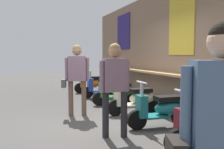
{
  "coord_description": "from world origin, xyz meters",
  "views": [
    {
      "loc": [
        4.98,
        -1.65,
        1.48
      ],
      "look_at": [
        -2.21,
        1.0,
        0.9
      ],
      "focal_mm": 39.89,
      "sensor_mm": 36.0,
      "label": 1
    }
  ],
  "objects_px": {
    "scooter_cream": "(136,99)",
    "shopper_passing": "(76,72)",
    "scooter_orange": "(94,83)",
    "scooter_blue": "(103,87)",
    "scooter_green": "(118,92)",
    "shopper_browsing": "(115,79)",
    "shopper_with_handbag": "(219,116)",
    "scooter_maroon": "(210,126)",
    "scooter_teal": "(163,109)"
  },
  "relations": [
    {
      "from": "scooter_blue",
      "to": "shopper_with_handbag",
      "type": "bearing_deg",
      "value": 79.97
    },
    {
      "from": "scooter_orange",
      "to": "scooter_green",
      "type": "bearing_deg",
      "value": 93.74
    },
    {
      "from": "scooter_green",
      "to": "scooter_maroon",
      "type": "height_order",
      "value": "same"
    },
    {
      "from": "shopper_with_handbag",
      "to": "shopper_browsing",
      "type": "height_order",
      "value": "shopper_with_handbag"
    },
    {
      "from": "shopper_browsing",
      "to": "shopper_passing",
      "type": "distance_m",
      "value": 1.9
    },
    {
      "from": "scooter_maroon",
      "to": "shopper_browsing",
      "type": "distance_m",
      "value": 1.74
    },
    {
      "from": "scooter_orange",
      "to": "scooter_maroon",
      "type": "height_order",
      "value": "same"
    },
    {
      "from": "scooter_blue",
      "to": "shopper_browsing",
      "type": "xyz_separation_m",
      "value": [
        4.16,
        -1.15,
        0.67
      ]
    },
    {
      "from": "scooter_green",
      "to": "scooter_cream",
      "type": "bearing_deg",
      "value": 92.32
    },
    {
      "from": "shopper_browsing",
      "to": "scooter_green",
      "type": "bearing_deg",
      "value": 154.58
    },
    {
      "from": "scooter_cream",
      "to": "shopper_passing",
      "type": "bearing_deg",
      "value": -15.59
    },
    {
      "from": "scooter_blue",
      "to": "scooter_teal",
      "type": "xyz_separation_m",
      "value": [
        3.92,
        -0.0,
        0.0
      ]
    },
    {
      "from": "scooter_orange",
      "to": "scooter_maroon",
      "type": "bearing_deg",
      "value": 93.74
    },
    {
      "from": "scooter_blue",
      "to": "scooter_teal",
      "type": "bearing_deg",
      "value": 91.56
    },
    {
      "from": "scooter_green",
      "to": "scooter_teal",
      "type": "height_order",
      "value": "same"
    },
    {
      "from": "shopper_browsing",
      "to": "scooter_cream",
      "type": "bearing_deg",
      "value": 139.37
    },
    {
      "from": "scooter_maroon",
      "to": "shopper_passing",
      "type": "relative_size",
      "value": 0.8
    },
    {
      "from": "scooter_blue",
      "to": "scooter_maroon",
      "type": "bearing_deg",
      "value": 91.56
    },
    {
      "from": "scooter_cream",
      "to": "scooter_maroon",
      "type": "distance_m",
      "value": 2.61
    },
    {
      "from": "scooter_cream",
      "to": "shopper_passing",
      "type": "xyz_separation_m",
      "value": [
        -0.38,
        -1.45,
        0.69
      ]
    },
    {
      "from": "scooter_blue",
      "to": "shopper_with_handbag",
      "type": "relative_size",
      "value": 0.81
    },
    {
      "from": "scooter_orange",
      "to": "scooter_blue",
      "type": "relative_size",
      "value": 1.0
    },
    {
      "from": "scooter_green",
      "to": "shopper_with_handbag",
      "type": "relative_size",
      "value": 0.82
    },
    {
      "from": "scooter_blue",
      "to": "shopper_browsing",
      "type": "height_order",
      "value": "shopper_browsing"
    },
    {
      "from": "scooter_cream",
      "to": "scooter_teal",
      "type": "distance_m",
      "value": 1.26
    },
    {
      "from": "scooter_teal",
      "to": "shopper_browsing",
      "type": "distance_m",
      "value": 1.35
    },
    {
      "from": "scooter_maroon",
      "to": "shopper_passing",
      "type": "distance_m",
      "value": 3.39
    },
    {
      "from": "scooter_maroon",
      "to": "scooter_blue",
      "type": "bearing_deg",
      "value": -88.04
    },
    {
      "from": "scooter_cream",
      "to": "shopper_with_handbag",
      "type": "relative_size",
      "value": 0.81
    },
    {
      "from": "scooter_orange",
      "to": "scooter_maroon",
      "type": "xyz_separation_m",
      "value": [
        6.49,
        0.0,
        0.0
      ]
    },
    {
      "from": "scooter_maroon",
      "to": "shopper_with_handbag",
      "type": "xyz_separation_m",
      "value": [
        1.67,
        -1.42,
        0.67
      ]
    },
    {
      "from": "scooter_green",
      "to": "scooter_cream",
      "type": "distance_m",
      "value": 1.3
    },
    {
      "from": "scooter_green",
      "to": "scooter_maroon",
      "type": "distance_m",
      "value": 3.91
    },
    {
      "from": "scooter_blue",
      "to": "shopper_passing",
      "type": "bearing_deg",
      "value": 59.18
    },
    {
      "from": "scooter_green",
      "to": "scooter_cream",
      "type": "relative_size",
      "value": 1.0
    },
    {
      "from": "scooter_orange",
      "to": "scooter_maroon",
      "type": "distance_m",
      "value": 6.49
    },
    {
      "from": "scooter_green",
      "to": "shopper_with_handbag",
      "type": "bearing_deg",
      "value": 78.01
    },
    {
      "from": "scooter_blue",
      "to": "scooter_green",
      "type": "xyz_separation_m",
      "value": [
        1.36,
        -0.0,
        0.0
      ]
    },
    {
      "from": "shopper_passing",
      "to": "scooter_teal",
      "type": "bearing_deg",
      "value": 56.48
    },
    {
      "from": "shopper_with_handbag",
      "to": "shopper_browsing",
      "type": "xyz_separation_m",
      "value": [
        -2.78,
        0.27,
        -0.0
      ]
    },
    {
      "from": "scooter_green",
      "to": "scooter_maroon",
      "type": "bearing_deg",
      "value": 92.32
    },
    {
      "from": "scooter_orange",
      "to": "scooter_teal",
      "type": "bearing_deg",
      "value": 93.74
    },
    {
      "from": "scooter_teal",
      "to": "shopper_with_handbag",
      "type": "distance_m",
      "value": 3.4
    },
    {
      "from": "scooter_blue",
      "to": "shopper_browsing",
      "type": "bearing_deg",
      "value": 76.06
    },
    {
      "from": "scooter_blue",
      "to": "shopper_browsing",
      "type": "distance_m",
      "value": 4.37
    },
    {
      "from": "scooter_cream",
      "to": "shopper_passing",
      "type": "distance_m",
      "value": 1.65
    },
    {
      "from": "scooter_orange",
      "to": "scooter_cream",
      "type": "xyz_separation_m",
      "value": [
        3.88,
        0.0,
        0.0
      ]
    },
    {
      "from": "scooter_orange",
      "to": "scooter_blue",
      "type": "bearing_deg",
      "value": 93.74
    },
    {
      "from": "scooter_cream",
      "to": "shopper_passing",
      "type": "height_order",
      "value": "shopper_passing"
    },
    {
      "from": "scooter_cream",
      "to": "scooter_maroon",
      "type": "relative_size",
      "value": 1.0
    }
  ]
}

